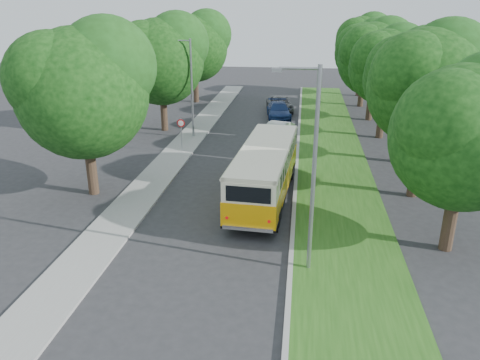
# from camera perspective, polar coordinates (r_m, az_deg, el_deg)

# --- Properties ---
(ground) EXTENTS (120.00, 120.00, 0.00)m
(ground) POSITION_cam_1_polar(r_m,az_deg,el_deg) (21.59, -3.27, -6.64)
(ground) COLOR #2B2B2D
(ground) RESTS_ON ground
(curb) EXTENTS (0.20, 70.00, 0.15)m
(curb) POSITION_cam_1_polar(r_m,az_deg,el_deg) (25.76, 6.71, -1.87)
(curb) COLOR gray
(curb) RESTS_ON ground
(grass_verge) EXTENTS (4.50, 70.00, 0.13)m
(grass_verge) POSITION_cam_1_polar(r_m,az_deg,el_deg) (25.86, 11.92, -2.12)
(grass_verge) COLOR #235215
(grass_verge) RESTS_ON ground
(sidewalk) EXTENTS (2.20, 70.00, 0.12)m
(sidewalk) POSITION_cam_1_polar(r_m,az_deg,el_deg) (27.15, -11.30, -0.97)
(sidewalk) COLOR gray
(sidewalk) RESTS_ON ground
(treeline) EXTENTS (24.27, 41.91, 9.46)m
(treeline) POSITION_cam_1_polar(r_m,az_deg,el_deg) (37.02, 6.86, 14.42)
(treeline) COLOR #332319
(treeline) RESTS_ON ground
(lamppost_near) EXTENTS (1.71, 0.16, 8.00)m
(lamppost_near) POSITION_cam_1_polar(r_m,az_deg,el_deg) (17.23, 8.73, 1.71)
(lamppost_near) COLOR gray
(lamppost_near) RESTS_ON ground
(lamppost_far) EXTENTS (1.71, 0.16, 7.50)m
(lamppost_far) POSITION_cam_1_polar(r_m,az_deg,el_deg) (36.28, -6.07, 11.43)
(lamppost_far) COLOR gray
(lamppost_far) RESTS_ON ground
(warning_sign) EXTENTS (0.56, 0.10, 2.50)m
(warning_sign) POSITION_cam_1_polar(r_m,az_deg,el_deg) (32.91, -7.19, 6.14)
(warning_sign) COLOR gray
(warning_sign) RESTS_ON ground
(vintage_bus) EXTENTS (3.24, 10.14, 2.97)m
(vintage_bus) POSITION_cam_1_polar(r_m,az_deg,el_deg) (24.86, 3.06, 0.88)
(vintage_bus) COLOR #F5A707
(vintage_bus) RESTS_ON ground
(car_silver) EXTENTS (2.21, 3.95, 1.27)m
(car_silver) POSITION_cam_1_polar(r_m,az_deg,el_deg) (28.28, 3.77, 1.54)
(car_silver) COLOR #A7A6AB
(car_silver) RESTS_ON ground
(car_white) EXTENTS (2.81, 4.54, 1.41)m
(car_white) POSITION_cam_1_polar(r_m,az_deg,el_deg) (35.93, 4.45, 5.83)
(car_white) COLOR silver
(car_white) RESTS_ON ground
(car_blue) EXTENTS (2.65, 5.20, 1.45)m
(car_blue) POSITION_cam_1_polar(r_m,az_deg,el_deg) (43.32, 4.73, 8.43)
(car_blue) COLOR navy
(car_blue) RESTS_ON ground
(car_grey) EXTENTS (3.04, 5.28, 1.39)m
(car_grey) POSITION_cam_1_polar(r_m,az_deg,el_deg) (46.23, 4.87, 9.17)
(car_grey) COLOR #4F5256
(car_grey) RESTS_ON ground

